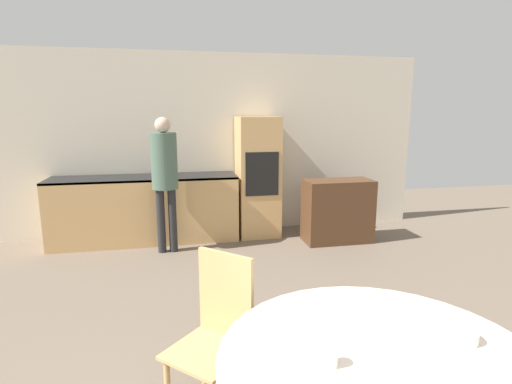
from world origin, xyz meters
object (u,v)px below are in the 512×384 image
chair_far_left (217,328)px  bowl_near (463,336)px  cup (330,357)px  person_standing (165,170)px  sideboard (338,211)px  oven_unit (258,177)px

chair_far_left → bowl_near: (1.04, -0.71, 0.24)m
cup → bowl_near: cup is taller
cup → bowl_near: (0.66, 0.05, -0.01)m
bowl_near → person_standing: bearing=110.8°
sideboard → cup: 3.97m
person_standing → bowl_near: 3.87m
sideboard → chair_far_left: (-1.97, -2.87, 0.10)m
bowl_near → oven_unit: bearing=91.1°
sideboard → person_standing: bearing=179.2°
sideboard → chair_far_left: bearing=-124.5°
chair_far_left → cup: chair_far_left is taller
oven_unit → chair_far_left: 3.56m
chair_far_left → person_standing: (-0.33, 2.90, 0.53)m
person_standing → cup: size_ratio=21.49×
chair_far_left → cup: bearing=-18.7°
oven_unit → cup: 4.20m
sideboard → chair_far_left: 3.49m
cup → person_standing: bearing=101.0°
sideboard → cup: sideboard is taller
sideboard → person_standing: person_standing is taller
chair_far_left → person_standing: bearing=140.7°
oven_unit → chair_far_left: size_ratio=1.77×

